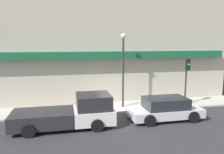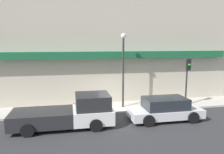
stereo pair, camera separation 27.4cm
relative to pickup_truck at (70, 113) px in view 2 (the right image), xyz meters
The scene contains 8 objects.
ground_plane 3.67m from the pickup_truck, 28.02° to the left, with size 80.00×80.00×0.00m, color #2D2D30.
sidewalk 4.37m from the pickup_truck, 42.65° to the left, with size 36.00×2.46×0.12m.
building 8.20m from the pickup_truck, 60.76° to the left, with size 19.80×3.80×11.71m.
pickup_truck is the anchor object (origin of this frame).
parked_car 5.68m from the pickup_truck, ahead, with size 4.42×2.03×1.37m.
fire_hydrant 2.34m from the pickup_truck, 83.50° to the left, with size 0.17×0.17×0.57m.
street_lamp 5.31m from the pickup_truck, 36.26° to the left, with size 0.36×0.36×5.19m.
traffic_light 8.76m from the pickup_truck, 14.47° to the left, with size 0.28×0.42×3.41m.
Camera 2 is at (-3.16, -13.64, 4.64)m, focal length 35.00 mm.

